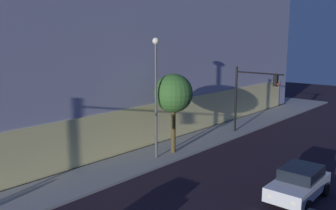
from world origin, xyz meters
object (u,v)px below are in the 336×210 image
Objects in this scene: street_lamp_sidewalk at (156,84)px; sidewalk_tree at (173,94)px; car_white at (299,183)px; modern_building at (93,21)px; traffic_light_far_corner at (251,90)px.

street_lamp_sidewalk is 1.85m from sidewalk_tree.
sidewalk_tree is 1.31× the size of car_white.
modern_building is 9.10× the size of car_white.
traffic_light_far_corner is at bearing 40.46° from car_white.
street_lamp_sidewalk is (-7.03, -16.01, -4.93)m from modern_building.
modern_building is 28.17m from car_white.
modern_building is at bearing 71.57° from sidewalk_tree.
traffic_light_far_corner reaches higher than car_white.
traffic_light_far_corner reaches higher than sidewalk_tree.
car_white is (-6.65, -25.75, -9.31)m from modern_building.
street_lamp_sidewalk is 1.43× the size of sidewalk_tree.
street_lamp_sidewalk is (-9.87, 1.64, 1.24)m from traffic_light_far_corner.
sidewalk_tree is at bearing -3.71° from street_lamp_sidewalk.
modern_building is 6.88× the size of traffic_light_far_corner.
traffic_light_far_corner is at bearing -9.45° from street_lamp_sidewalk.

